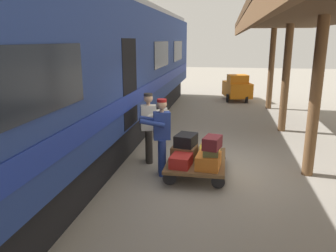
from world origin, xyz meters
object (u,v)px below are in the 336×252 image
at_px(suitcase_olive_duffel, 210,151).
at_px(porter_in_overalls, 161,134).
at_px(suitcase_red_plastic, 181,160).
at_px(suitcase_brown_leather, 184,152).
at_px(suitcase_orange_carryall, 208,161).
at_px(suitcase_yellow_case, 210,154).
at_px(suitcase_gray_aluminum, 187,147).
at_px(porter_by_door, 149,125).
at_px(suitcase_black_hardshell, 186,140).
at_px(suitcase_maroon_trunk, 212,143).
at_px(train_car, 69,77).
at_px(suitcase_tan_vintage, 211,147).
at_px(luggage_cart, 197,161).
at_px(baggage_tug, 237,88).

relative_size(suitcase_olive_duffel, porter_in_overalls, 0.23).
bearing_deg(suitcase_red_plastic, suitcase_brown_leather, -90.00).
bearing_deg(suitcase_orange_carryall, suitcase_yellow_case, -90.00).
bearing_deg(suitcase_red_plastic, suitcase_orange_carryall, 180.00).
distance_m(suitcase_gray_aluminum, porter_in_overalls, 0.97).
xyz_separation_m(suitcase_red_plastic, porter_by_door, (0.92, -1.03, 0.46)).
bearing_deg(suitcase_black_hardshell, suitcase_olive_duffel, 136.80).
relative_size(suitcase_gray_aluminum, suitcase_maroon_trunk, 1.00).
height_order(train_car, suitcase_tan_vintage, train_car).
bearing_deg(porter_in_overalls, suitcase_orange_carryall, 164.03).
bearing_deg(porter_by_door, suitcase_maroon_trunk, 145.18).
distance_m(train_car, suitcase_maroon_trunk, 3.74).
xyz_separation_m(suitcase_yellow_case, suitcase_orange_carryall, (-0.00, 0.49, 0.02)).
relative_size(luggage_cart, suitcase_maroon_trunk, 3.85).
distance_m(suitcase_orange_carryall, suitcase_black_hardshell, 0.79).
bearing_deg(suitcase_gray_aluminum, suitcase_red_plastic, 90.00).
relative_size(suitcase_yellow_case, baggage_tug, 0.30).
bearing_deg(suitcase_brown_leather, baggage_tug, -98.22).
distance_m(suitcase_maroon_trunk, baggage_tug, 10.23).
distance_m(suitcase_orange_carryall, baggage_tug, 10.19).
relative_size(train_car, suitcase_olive_duffel, 56.98).
bearing_deg(luggage_cart, suitcase_olive_duffel, 121.96).
bearing_deg(porter_by_door, baggage_tug, -104.23).
distance_m(suitcase_gray_aluminum, baggage_tug, 9.28).
bearing_deg(suitcase_brown_leather, porter_in_overalls, 21.05).
relative_size(suitcase_black_hardshell, suitcase_olive_duffel, 1.39).
relative_size(suitcase_red_plastic, porter_by_door, 0.34).
height_order(suitcase_yellow_case, suitcase_brown_leather, suitcase_brown_leather).
relative_size(train_car, suitcase_orange_carryall, 36.41).
distance_m(train_car, suitcase_orange_carryall, 3.82).
bearing_deg(baggage_tug, suitcase_olive_duffel, 85.51).
bearing_deg(porter_by_door, suitcase_olive_duffel, 145.37).
relative_size(porter_by_door, baggage_tug, 0.89).
relative_size(suitcase_orange_carryall, suitcase_olive_duffel, 1.56).
distance_m(suitcase_yellow_case, suitcase_gray_aluminum, 0.75).
bearing_deg(luggage_cart, suitcase_tan_vintage, -119.76).
height_order(train_car, porter_in_overalls, train_car).
xyz_separation_m(porter_in_overalls, baggage_tug, (-1.89, -9.85, -0.30)).
xyz_separation_m(suitcase_brown_leather, baggage_tug, (-1.40, -9.66, 0.14)).
bearing_deg(suitcase_red_plastic, suitcase_gray_aluminum, -90.00).
bearing_deg(suitcase_maroon_trunk, suitcase_black_hardshell, -43.14).
height_order(suitcase_tan_vintage, suitcase_orange_carryall, suitcase_orange_carryall).
relative_size(suitcase_brown_leather, porter_by_door, 0.32).
relative_size(suitcase_yellow_case, suitcase_black_hardshell, 1.08).
height_order(suitcase_red_plastic, baggage_tug, baggage_tug).
height_order(suitcase_olive_duffel, suitcase_maroon_trunk, suitcase_maroon_trunk).
bearing_deg(suitcase_gray_aluminum, suitcase_brown_leather, 90.00).
xyz_separation_m(train_car, baggage_tug, (-4.21, -9.30, -1.43)).
distance_m(suitcase_yellow_case, suitcase_orange_carryall, 0.49).
height_order(suitcase_yellow_case, suitcase_maroon_trunk, suitcase_maroon_trunk).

